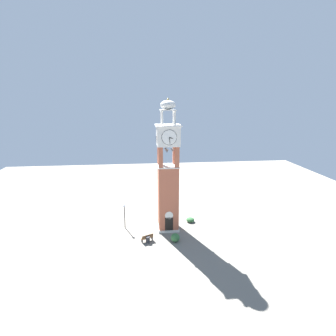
# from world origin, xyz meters

# --- Properties ---
(ground) EXTENTS (80.00, 80.00, 0.00)m
(ground) POSITION_xyz_m (0.00, 0.00, 0.00)
(ground) COLOR gray
(clock_tower) EXTENTS (3.27, 3.27, 17.86)m
(clock_tower) POSITION_xyz_m (0.00, -0.00, 7.39)
(clock_tower) COLOR #AD5B42
(clock_tower) RESTS_ON ground
(park_bench) EXTENTS (1.63, 1.10, 0.95)m
(park_bench) POSITION_xyz_m (-3.03, -3.32, 0.48)
(park_bench) COLOR brown
(park_bench) RESTS_ON ground
(lamp_post) EXTENTS (0.36, 0.36, 3.52)m
(lamp_post) POSITION_xyz_m (-6.06, 0.67, 2.47)
(lamp_post) COLOR black
(lamp_post) RESTS_ON ground
(trash_bin) EXTENTS (0.52, 0.52, 0.80)m
(trash_bin) POSITION_xyz_m (-2.96, -3.61, 0.40)
(trash_bin) COLOR #2D2D33
(trash_bin) RESTS_ON ground
(shrub_near_entry) EXTENTS (1.13, 1.13, 1.08)m
(shrub_near_entry) POSITION_xyz_m (0.54, -3.75, 0.54)
(shrub_near_entry) COLOR #336638
(shrub_near_entry) RESTS_ON ground
(shrub_left_of_tower) EXTENTS (1.19, 1.19, 0.64)m
(shrub_left_of_tower) POSITION_xyz_m (3.53, 1.68, 0.32)
(shrub_left_of_tower) COLOR #336638
(shrub_left_of_tower) RESTS_ON ground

